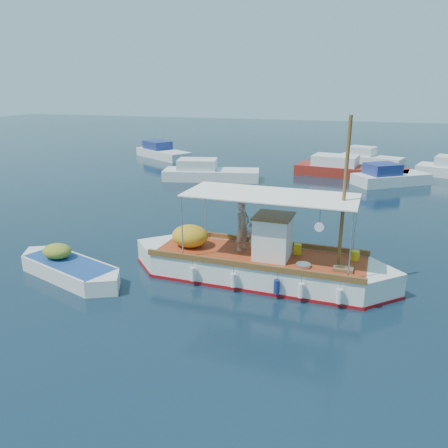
% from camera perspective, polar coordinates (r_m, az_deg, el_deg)
% --- Properties ---
extents(ground, '(160.00, 160.00, 0.00)m').
position_cam_1_polar(ground, '(17.21, 4.42, -6.48)').
color(ground, black).
rests_on(ground, ground).
extents(fishing_caique, '(10.39, 3.09, 6.34)m').
position_cam_1_polar(fishing_caique, '(16.64, 4.33, -5.25)').
color(fishing_caique, white).
rests_on(fishing_caique, ground).
extents(dinghy, '(5.27, 2.75, 1.35)m').
position_cam_1_polar(dinghy, '(17.84, -19.63, -5.62)').
color(dinghy, white).
rests_on(dinghy, ground).
extents(bg_boat_nw, '(7.70, 3.99, 1.80)m').
position_cam_1_polar(bg_boat_nw, '(34.15, -2.05, 6.61)').
color(bg_boat_nw, silver).
rests_on(bg_boat_nw, ground).
extents(bg_boat_n, '(9.00, 3.93, 1.80)m').
position_cam_1_polar(bg_boat_n, '(37.04, 15.82, 6.83)').
color(bg_boat_n, maroon).
rests_on(bg_boat_n, ground).
extents(bg_boat_ne, '(5.79, 5.01, 1.80)m').
position_cam_1_polar(bg_boat_ne, '(34.65, 20.75, 5.64)').
color(bg_boat_ne, silver).
rests_on(bg_boat_ne, ground).
extents(bg_boat_far_w, '(7.04, 5.60, 1.80)m').
position_cam_1_polar(bg_boat_far_w, '(45.38, -8.11, 9.20)').
color(bg_boat_far_w, silver).
rests_on(bg_boat_far_w, ground).
extents(bg_boat_far_n, '(6.03, 3.79, 1.80)m').
position_cam_1_polar(bg_boat_far_n, '(43.10, 18.36, 8.05)').
color(bg_boat_far_n, silver).
rests_on(bg_boat_far_n, ground).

